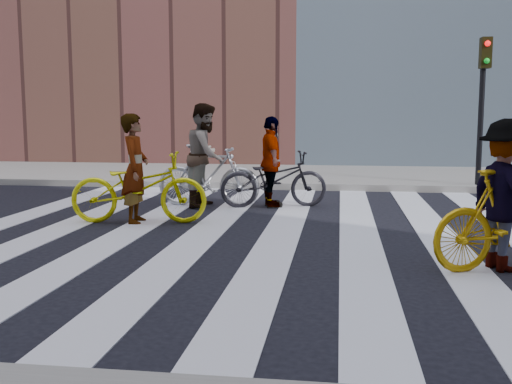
% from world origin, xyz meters
% --- Properties ---
extents(ground, '(100.00, 100.00, 0.00)m').
position_xyz_m(ground, '(0.00, 0.00, 0.00)').
color(ground, black).
rests_on(ground, ground).
extents(sidewalk_far, '(100.00, 5.00, 0.15)m').
position_xyz_m(sidewalk_far, '(0.00, 7.50, 0.07)').
color(sidewalk_far, gray).
rests_on(sidewalk_far, ground).
extents(zebra_crosswalk, '(8.25, 10.00, 0.01)m').
position_xyz_m(zebra_crosswalk, '(0.00, 0.00, 0.01)').
color(zebra_crosswalk, silver).
rests_on(zebra_crosswalk, ground).
extents(traffic_signal, '(0.22, 0.42, 3.33)m').
position_xyz_m(traffic_signal, '(4.40, 5.32, 2.28)').
color(traffic_signal, black).
rests_on(traffic_signal, ground).
extents(bike_yellow_left, '(2.21, 1.00, 1.12)m').
position_xyz_m(bike_yellow_left, '(-1.76, 0.61, 0.56)').
color(bike_yellow_left, yellow).
rests_on(bike_yellow_left, ground).
extents(bike_silver_mid, '(1.94, 0.62, 1.15)m').
position_xyz_m(bike_silver_mid, '(-1.04, 2.43, 0.58)').
color(bike_silver_mid, silver).
rests_on(bike_silver_mid, ground).
extents(bike_yellow_right, '(1.92, 1.20, 1.12)m').
position_xyz_m(bike_yellow_right, '(3.21, -1.58, 0.56)').
color(bike_yellow_right, '#CC990B').
rests_on(bike_yellow_right, ground).
extents(bike_dark_rear, '(2.08, 1.21, 1.03)m').
position_xyz_m(bike_dark_rear, '(0.17, 2.49, 0.52)').
color(bike_dark_rear, black).
rests_on(bike_dark_rear, ground).
extents(rider_left, '(0.49, 0.67, 1.71)m').
position_xyz_m(rider_left, '(-1.81, 0.61, 0.86)').
color(rider_left, slate).
rests_on(rider_left, ground).
extents(rider_mid, '(0.76, 0.95, 1.90)m').
position_xyz_m(rider_mid, '(-1.09, 2.43, 0.95)').
color(rider_mid, slate).
rests_on(rider_mid, ground).
extents(rider_right, '(0.98, 1.23, 1.66)m').
position_xyz_m(rider_right, '(3.16, -1.58, 0.83)').
color(rider_right, slate).
rests_on(rider_right, ground).
extents(rider_rear, '(0.66, 1.05, 1.67)m').
position_xyz_m(rider_rear, '(0.12, 2.49, 0.83)').
color(rider_rear, slate).
rests_on(rider_rear, ground).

